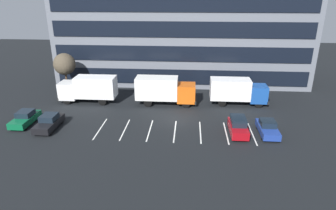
{
  "coord_description": "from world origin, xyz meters",
  "views": [
    {
      "loc": [
        1.43,
        -32.31,
        14.38
      ],
      "look_at": [
        -1.09,
        1.16,
        1.4
      ],
      "focal_mm": 31.42,
      "sensor_mm": 36.0,
      "label": 1
    }
  ],
  "objects_px": {
    "box_truck_white": "(89,88)",
    "box_truck_blue": "(237,90)",
    "suv_maroon": "(238,126)",
    "sedan_black": "(49,122)",
    "sedan_navy": "(268,128)",
    "sedan_forest": "(25,118)",
    "bare_tree": "(64,64)",
    "box_truck_orange": "(164,89)"
  },
  "relations": [
    {
      "from": "sedan_navy",
      "to": "sedan_forest",
      "type": "height_order",
      "value": "sedan_forest"
    },
    {
      "from": "box_truck_orange",
      "to": "suv_maroon",
      "type": "bearing_deg",
      "value": -44.02
    },
    {
      "from": "box_truck_orange",
      "to": "sedan_navy",
      "type": "height_order",
      "value": "box_truck_orange"
    },
    {
      "from": "box_truck_white",
      "to": "sedan_navy",
      "type": "xyz_separation_m",
      "value": [
        22.23,
        -8.25,
        -1.33
      ]
    },
    {
      "from": "box_truck_white",
      "to": "suv_maroon",
      "type": "xyz_separation_m",
      "value": [
        19.06,
        -8.43,
        -1.14
      ]
    },
    {
      "from": "suv_maroon",
      "to": "sedan_navy",
      "type": "height_order",
      "value": "suv_maroon"
    },
    {
      "from": "suv_maroon",
      "to": "bare_tree",
      "type": "distance_m",
      "value": 26.99
    },
    {
      "from": "box_truck_white",
      "to": "box_truck_blue",
      "type": "xyz_separation_m",
      "value": [
        20.17,
        0.64,
        -0.06
      ]
    },
    {
      "from": "sedan_navy",
      "to": "box_truck_blue",
      "type": "bearing_deg",
      "value": 103.06
    },
    {
      "from": "box_truck_blue",
      "to": "suv_maroon",
      "type": "bearing_deg",
      "value": -96.97
    },
    {
      "from": "suv_maroon",
      "to": "sedan_black",
      "type": "distance_m",
      "value": 20.87
    },
    {
      "from": "box_truck_white",
      "to": "suv_maroon",
      "type": "bearing_deg",
      "value": -23.86
    },
    {
      "from": "box_truck_orange",
      "to": "box_truck_white",
      "type": "xyz_separation_m",
      "value": [
        -10.41,
        0.07,
        -0.06
      ]
    },
    {
      "from": "box_truck_orange",
      "to": "sedan_forest",
      "type": "xyz_separation_m",
      "value": [
        -15.5,
        -7.63,
        -1.38
      ]
    },
    {
      "from": "box_truck_white",
      "to": "box_truck_blue",
      "type": "height_order",
      "value": "box_truck_white"
    },
    {
      "from": "sedan_navy",
      "to": "suv_maroon",
      "type": "bearing_deg",
      "value": -176.7
    },
    {
      "from": "box_truck_orange",
      "to": "sedan_navy",
      "type": "xyz_separation_m",
      "value": [
        11.82,
        -8.17,
        -1.4
      ]
    },
    {
      "from": "sedan_navy",
      "to": "box_truck_white",
      "type": "bearing_deg",
      "value": 159.64
    },
    {
      "from": "box_truck_blue",
      "to": "sedan_black",
      "type": "height_order",
      "value": "box_truck_blue"
    },
    {
      "from": "box_truck_blue",
      "to": "suv_maroon",
      "type": "xyz_separation_m",
      "value": [
        -1.11,
        -9.07,
        -1.09
      ]
    },
    {
      "from": "box_truck_orange",
      "to": "sedan_forest",
      "type": "height_order",
      "value": "box_truck_orange"
    },
    {
      "from": "box_truck_blue",
      "to": "sedan_navy",
      "type": "distance_m",
      "value": 9.21
    },
    {
      "from": "box_truck_blue",
      "to": "suv_maroon",
      "type": "relative_size",
      "value": 1.84
    },
    {
      "from": "box_truck_orange",
      "to": "sedan_forest",
      "type": "bearing_deg",
      "value": -153.78
    },
    {
      "from": "box_truck_blue",
      "to": "bare_tree",
      "type": "relative_size",
      "value": 1.27
    },
    {
      "from": "box_truck_blue",
      "to": "sedan_navy",
      "type": "bearing_deg",
      "value": -76.94
    },
    {
      "from": "suv_maroon",
      "to": "box_truck_blue",
      "type": "bearing_deg",
      "value": 83.03
    },
    {
      "from": "suv_maroon",
      "to": "sedan_black",
      "type": "bearing_deg",
      "value": -179.43
    },
    {
      "from": "box_truck_white",
      "to": "sedan_black",
      "type": "xyz_separation_m",
      "value": [
        -1.82,
        -8.64,
        -1.3
      ]
    },
    {
      "from": "box_truck_orange",
      "to": "sedan_black",
      "type": "relative_size",
      "value": 1.83
    },
    {
      "from": "sedan_forest",
      "to": "box_truck_orange",
      "type": "bearing_deg",
      "value": 26.22
    },
    {
      "from": "sedan_black",
      "to": "box_truck_orange",
      "type": "bearing_deg",
      "value": 35.01
    },
    {
      "from": "suv_maroon",
      "to": "sedan_black",
      "type": "relative_size",
      "value": 0.93
    },
    {
      "from": "box_truck_white",
      "to": "suv_maroon",
      "type": "height_order",
      "value": "box_truck_white"
    },
    {
      "from": "sedan_black",
      "to": "sedan_forest",
      "type": "relative_size",
      "value": 1.02
    },
    {
      "from": "bare_tree",
      "to": "box_truck_blue",
      "type": "bearing_deg",
      "value": -7.31
    },
    {
      "from": "sedan_navy",
      "to": "bare_tree",
      "type": "bearing_deg",
      "value": 155.86
    },
    {
      "from": "sedan_black",
      "to": "bare_tree",
      "type": "xyz_separation_m",
      "value": [
        -2.91,
        12.47,
        3.63
      ]
    },
    {
      "from": "box_truck_white",
      "to": "bare_tree",
      "type": "height_order",
      "value": "bare_tree"
    },
    {
      "from": "box_truck_white",
      "to": "sedan_forest",
      "type": "bearing_deg",
      "value": -123.44
    },
    {
      "from": "box_truck_orange",
      "to": "sedan_black",
      "type": "xyz_separation_m",
      "value": [
        -12.23,
        -8.56,
        -1.36
      ]
    },
    {
      "from": "suv_maroon",
      "to": "sedan_forest",
      "type": "distance_m",
      "value": 24.16
    }
  ]
}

